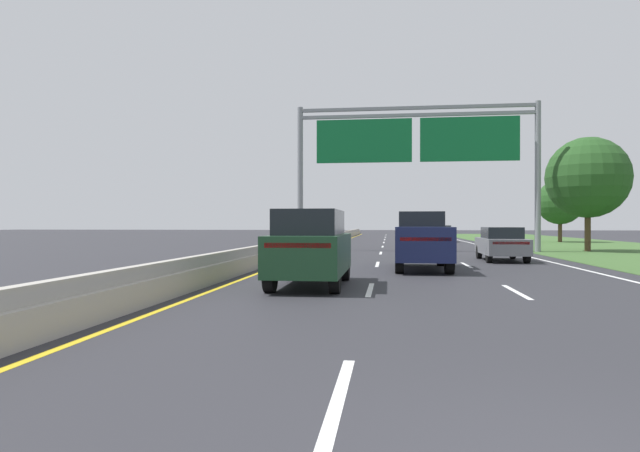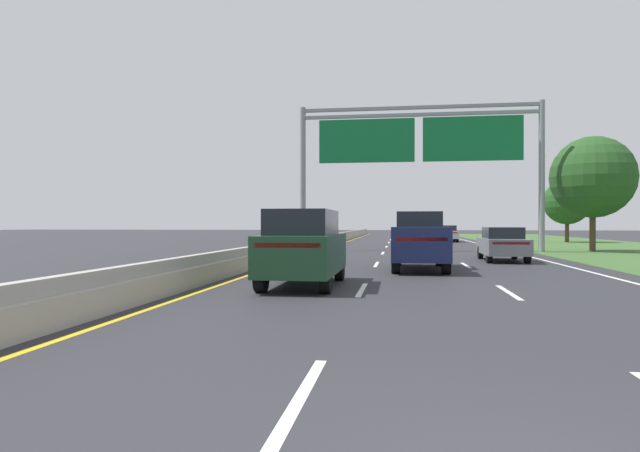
{
  "view_description": "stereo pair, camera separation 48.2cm",
  "coord_description": "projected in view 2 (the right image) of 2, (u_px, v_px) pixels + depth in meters",
  "views": [
    {
      "loc": [
        -1.35,
        -3.87,
        1.73
      ],
      "look_at": [
        -4.61,
        21.8,
        1.62
      ],
      "focal_mm": 30.65,
      "sensor_mm": 36.0,
      "label": 1
    },
    {
      "loc": [
        -0.87,
        -3.8,
        1.73
      ],
      "look_at": [
        -4.61,
        21.8,
        1.62
      ],
      "focal_mm": 30.65,
      "sensor_mm": 36.0,
      "label": 2
    }
  ],
  "objects": [
    {
      "name": "car_grey_right_lane_sedan",
      "position": [
        502.0,
        243.0,
        25.28
      ],
      "size": [
        1.89,
        4.43,
        1.57
      ],
      "rotation": [
        0.0,
        0.0,
        1.56
      ],
      "color": "slate",
      "rests_on": "ground"
    },
    {
      "name": "overhead_sign_gantry",
      "position": [
        419.0,
        146.0,
        34.0
      ],
      "size": [
        15.06,
        0.42,
        9.22
      ],
      "color": "gray",
      "rests_on": "ground"
    },
    {
      "name": "median_barrier_concrete",
      "position": [
        319.0,
        243.0,
        39.23
      ],
      "size": [
        0.6,
        110.0,
        0.85
      ],
      "color": "#A8A399",
      "rests_on": "ground"
    },
    {
      "name": "lane_striping",
      "position": [
        412.0,
        249.0,
        37.82
      ],
      "size": [
        11.96,
        106.0,
        0.01
      ],
      "color": "white",
      "rests_on": "ground"
    },
    {
      "name": "grass_verge_right",
      "position": [
        625.0,
        250.0,
        36.26
      ],
      "size": [
        14.0,
        110.0,
        0.02
      ],
      "primitive_type": "cube",
      "color": "#3D602D",
      "rests_on": "ground"
    },
    {
      "name": "ground_plane",
      "position": [
        412.0,
        248.0,
        38.28
      ],
      "size": [
        220.0,
        220.0,
        0.0
      ],
      "primitive_type": "plane",
      "color": "#2B2B30"
    },
    {
      "name": "car_silver_right_lane_sedan",
      "position": [
        447.0,
        233.0,
        51.97
      ],
      "size": [
        1.84,
        4.41,
        1.57
      ],
      "rotation": [
        0.0,
        0.0,
        1.57
      ],
      "color": "#B2B5BA",
      "rests_on": "ground"
    },
    {
      "name": "roadside_tree_mid",
      "position": [
        593.0,
        177.0,
        33.69
      ],
      "size": [
        5.04,
        5.04,
        7.13
      ],
      "color": "#4C3823",
      "rests_on": "ground"
    },
    {
      "name": "car_darkgreen_left_lane_suv",
      "position": [
        304.0,
        247.0,
        15.15
      ],
      "size": [
        1.91,
        4.7,
        2.11
      ],
      "rotation": [
        0.0,
        0.0,
        1.57
      ],
      "color": "#193D23",
      "rests_on": "ground"
    },
    {
      "name": "roadside_tree_far",
      "position": [
        567.0,
        202.0,
        50.51
      ],
      "size": [
        4.21,
        4.21,
        5.87
      ],
      "color": "#4C3823",
      "rests_on": "ground"
    },
    {
      "name": "pickup_truck_navy",
      "position": [
        420.0,
        241.0,
        20.65
      ],
      "size": [
        2.07,
        5.42,
        2.2
      ],
      "rotation": [
        0.0,
        0.0,
        1.56
      ],
      "color": "#161E47",
      "rests_on": "ground"
    }
  ]
}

